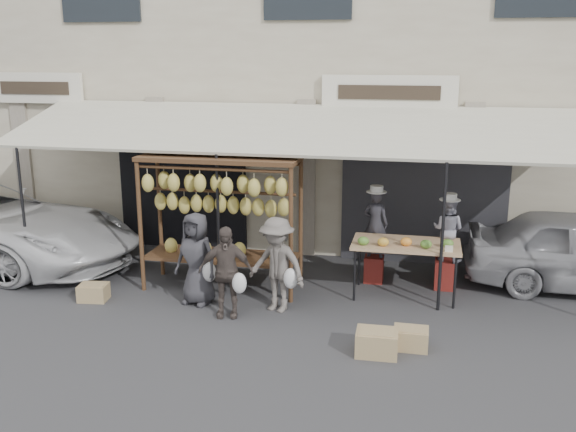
# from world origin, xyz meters

# --- Properties ---
(ground_plane) EXTENTS (90.00, 90.00, 0.00)m
(ground_plane) POSITION_xyz_m (0.00, 0.00, 0.00)
(ground_plane) COLOR #2D2D30
(shophouse) EXTENTS (24.00, 6.15, 7.30)m
(shophouse) POSITION_xyz_m (-0.00, 6.50, 3.65)
(shophouse) COLOR beige
(shophouse) RESTS_ON ground_plane
(awning) EXTENTS (10.00, 2.35, 2.92)m
(awning) POSITION_xyz_m (0.01, 2.28, 2.57)
(awning) COLOR #BAB79F
(awning) RESTS_ON ground_plane
(banana_rack) EXTENTS (2.60, 0.90, 2.24)m
(banana_rack) POSITION_xyz_m (-1.03, 1.34, 1.57)
(banana_rack) COLOR #351E12
(banana_rack) RESTS_ON ground_plane
(produce_table) EXTENTS (1.70, 0.90, 1.04)m
(produce_table) POSITION_xyz_m (1.96, 1.60, 0.87)
(produce_table) COLOR tan
(produce_table) RESTS_ON ground_plane
(vendor_left) EXTENTS (0.46, 0.34, 1.16)m
(vendor_left) POSITION_xyz_m (1.43, 2.21, 1.03)
(vendor_left) COLOR #2C2B32
(vendor_left) RESTS_ON stool_left
(vendor_right) EXTENTS (0.62, 0.55, 1.06)m
(vendor_right) POSITION_xyz_m (2.62, 2.15, 1.02)
(vendor_right) COLOR #9493A3
(vendor_right) RESTS_ON stool_right
(customer_left) EXTENTS (0.81, 0.62, 1.47)m
(customer_left) POSITION_xyz_m (-1.21, 0.66, 0.73)
(customer_left) COLOR #343338
(customer_left) RESTS_ON ground_plane
(customer_mid) EXTENTS (0.86, 0.47, 1.39)m
(customer_mid) POSITION_xyz_m (-0.61, 0.27, 0.69)
(customer_mid) COLOR #4C423D
(customer_mid) RESTS_ON ground_plane
(customer_right) EXTENTS (1.08, 0.83, 1.47)m
(customer_right) POSITION_xyz_m (0.09, 0.63, 0.73)
(customer_right) COLOR #665F5A
(customer_right) RESTS_ON ground_plane
(stool_left) EXTENTS (0.32, 0.32, 0.45)m
(stool_left) POSITION_xyz_m (1.43, 2.21, 0.23)
(stool_left) COLOR maroon
(stool_left) RESTS_ON ground_plane
(stool_right) EXTENTS (0.38, 0.38, 0.49)m
(stool_right) POSITION_xyz_m (2.62, 2.15, 0.24)
(stool_right) COLOR maroon
(stool_right) RESTS_ON ground_plane
(crate_near_a) EXTENTS (0.55, 0.42, 0.32)m
(crate_near_a) POSITION_xyz_m (1.70, -0.54, 0.16)
(crate_near_a) COLOR tan
(crate_near_a) RESTS_ON ground_plane
(crate_near_b) EXTENTS (0.46, 0.35, 0.28)m
(crate_near_b) POSITION_xyz_m (2.12, -0.26, 0.14)
(crate_near_b) COLOR tan
(crate_near_b) RESTS_ON ground_plane
(crate_far) EXTENTS (0.48, 0.39, 0.26)m
(crate_far) POSITION_xyz_m (-2.87, 0.41, 0.13)
(crate_far) COLOR tan
(crate_far) RESTS_ON ground_plane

